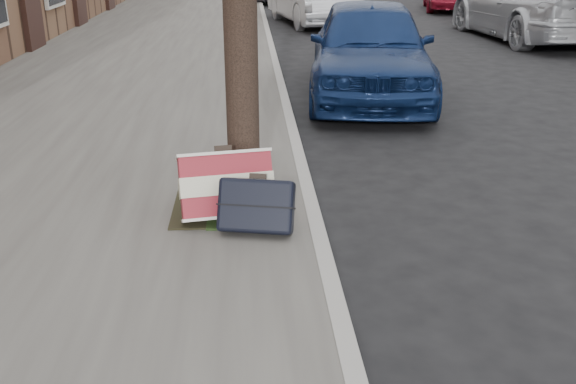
{
  "coord_description": "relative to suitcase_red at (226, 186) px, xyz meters",
  "views": [
    {
      "loc": [
        -1.77,
        -3.82,
        2.25
      ],
      "look_at": [
        -1.48,
        0.8,
        0.41
      ],
      "focal_mm": 40.0,
      "sensor_mm": 36.0,
      "label": 1
    }
  ],
  "objects": [
    {
      "name": "suitcase_red",
      "position": [
        0.0,
        0.0,
        0.0
      ],
      "size": [
        0.79,
        0.52,
        0.57
      ],
      "primitive_type": "cube",
      "rotation": [
        -0.42,
        0.0,
        0.17
      ],
      "color": "maroon",
      "rests_on": "near_sidewalk"
    },
    {
      "name": "dirt_patch",
      "position": [
        -0.04,
        0.21,
        -0.28
      ],
      "size": [
        0.85,
        0.85,
        0.02
      ],
      "primitive_type": "cube",
      "color": "black",
      "rests_on": "near_sidewalk"
    },
    {
      "name": "suitcase_navy",
      "position": [
        0.23,
        -0.28,
        -0.06
      ],
      "size": [
        0.63,
        0.45,
        0.45
      ],
      "primitive_type": "cube",
      "rotation": [
        -0.42,
        0.0,
        -0.2
      ],
      "color": "black",
      "rests_on": "near_sidewalk"
    },
    {
      "name": "ground",
      "position": [
        1.96,
        -0.99,
        -0.4
      ],
      "size": [
        120.0,
        120.0,
        0.0
      ],
      "primitive_type": "plane",
      "color": "black",
      "rests_on": "ground"
    },
    {
      "name": "near_sidewalk",
      "position": [
        -1.74,
        14.01,
        -0.34
      ],
      "size": [
        5.0,
        70.0,
        0.12
      ],
      "primitive_type": "cube",
      "color": "#65625B",
      "rests_on": "ground"
    },
    {
      "name": "car_far_front",
      "position": [
        6.83,
        10.31,
        0.37
      ],
      "size": [
        2.46,
        5.46,
        1.55
      ],
      "primitive_type": "imported",
      "rotation": [
        0.0,
        0.0,
        3.2
      ],
      "color": "#9FA1A6",
      "rests_on": "ground"
    },
    {
      "name": "far_sidewalk",
      "position": [
        9.76,
        14.01,
        -0.34
      ],
      "size": [
        4.0,
        70.0,
        0.12
      ],
      "primitive_type": "cube",
      "color": "slate",
      "rests_on": "ground"
    },
    {
      "name": "car_near_front",
      "position": [
        2.01,
        4.73,
        0.33
      ],
      "size": [
        2.26,
        4.47,
        1.46
      ],
      "primitive_type": "imported",
      "rotation": [
        0.0,
        0.0,
        -0.13
      ],
      "color": "#0F214C",
      "rests_on": "ground"
    }
  ]
}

